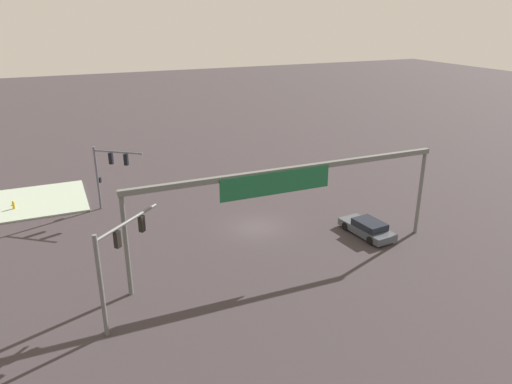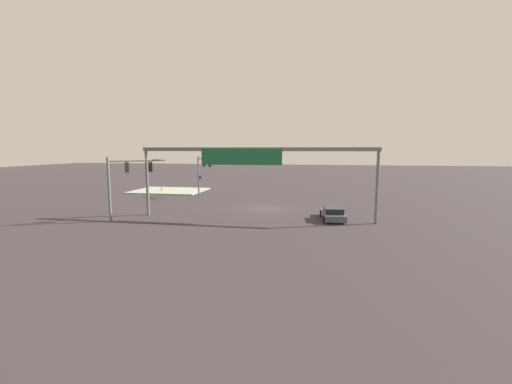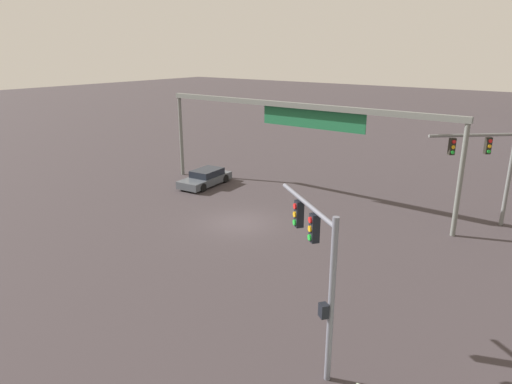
{
  "view_description": "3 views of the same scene",
  "coord_description": "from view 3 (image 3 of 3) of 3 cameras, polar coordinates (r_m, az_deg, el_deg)",
  "views": [
    {
      "loc": [
        13.98,
        31.95,
        16.16
      ],
      "look_at": [
        -1.03,
        -2.58,
        1.94
      ],
      "focal_mm": 33.89,
      "sensor_mm": 36.0,
      "label": 1
    },
    {
      "loc": [
        -5.73,
        36.53,
        6.58
      ],
      "look_at": [
        0.8,
        0.92,
        1.95
      ],
      "focal_mm": 23.71,
      "sensor_mm": 36.0,
      "label": 2
    },
    {
      "loc": [
        16.41,
        -19.96,
        10.12
      ],
      "look_at": [
        0.74,
        0.67,
        1.94
      ],
      "focal_mm": 31.91,
      "sensor_mm": 36.0,
      "label": 3
    }
  ],
  "objects": [
    {
      "name": "ground_plane",
      "position": [
        27.75,
        -2.05,
        -3.87
      ],
      "size": [
        214.88,
        214.88,
        0.0
      ],
      "primitive_type": "plane",
      "color": "#373033"
    },
    {
      "name": "traffic_signal_near_corner",
      "position": [
        14.74,
        7.7,
        -7.91
      ],
      "size": [
        3.65,
        3.06,
        5.55
      ],
      "rotation": [
        0.0,
        0.0,
        2.5
      ],
      "color": "slate",
      "rests_on": "ground"
    },
    {
      "name": "traffic_signal_opposite_side",
      "position": [
        29.28,
        27.3,
        3.63
      ],
      "size": [
        3.95,
        3.72,
        5.85
      ],
      "rotation": [
        0.0,
        0.0,
        -2.39
      ],
      "color": "slate",
      "rests_on": "ground"
    },
    {
      "name": "overhead_sign_gantry",
      "position": [
        30.74,
        5.14,
        9.16
      ],
      "size": [
        22.14,
        0.43,
        6.72
      ],
      "color": "slate",
      "rests_on": "ground"
    },
    {
      "name": "sedan_car_approaching",
      "position": [
        35.4,
        -6.33,
        1.78
      ],
      "size": [
        2.34,
        4.8,
        1.21
      ],
      "rotation": [
        0.0,
        0.0,
        -1.47
      ],
      "color": "#484E56",
      "rests_on": "ground"
    }
  ]
}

